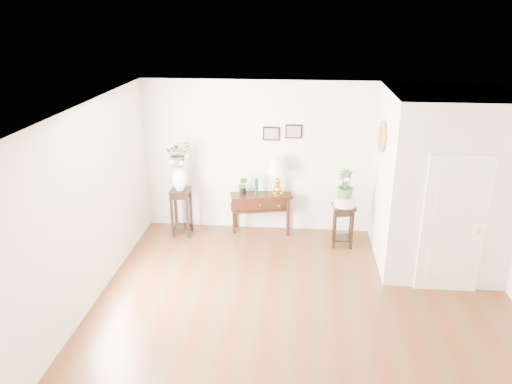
# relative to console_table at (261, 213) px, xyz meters

# --- Properties ---
(floor) EXTENTS (6.00, 5.50, 0.02)m
(floor) POSITION_rel_console_table_xyz_m (0.81, -2.57, -0.37)
(floor) COLOR #5D2C15
(floor) RESTS_ON ground
(ceiling) EXTENTS (6.00, 5.50, 0.02)m
(ceiling) POSITION_rel_console_table_xyz_m (0.81, -2.57, 2.43)
(ceiling) COLOR white
(ceiling) RESTS_ON ground
(wall_back) EXTENTS (6.00, 0.02, 2.80)m
(wall_back) POSITION_rel_console_table_xyz_m (0.81, 0.18, 1.03)
(wall_back) COLOR silver
(wall_back) RESTS_ON ground
(wall_front) EXTENTS (6.00, 0.02, 2.80)m
(wall_front) POSITION_rel_console_table_xyz_m (0.81, -5.32, 1.03)
(wall_front) COLOR silver
(wall_front) RESTS_ON ground
(wall_left) EXTENTS (0.02, 5.50, 2.80)m
(wall_left) POSITION_rel_console_table_xyz_m (-2.19, -2.57, 1.03)
(wall_left) COLOR silver
(wall_left) RESTS_ON ground
(partition) EXTENTS (1.80, 1.95, 2.80)m
(partition) POSITION_rel_console_table_xyz_m (2.91, -0.79, 1.03)
(partition) COLOR silver
(partition) RESTS_ON floor
(door) EXTENTS (0.90, 0.05, 2.10)m
(door) POSITION_rel_console_table_xyz_m (2.91, -1.79, 0.68)
(door) COLOR silver
(door) RESTS_ON floor
(art_print_left) EXTENTS (0.30, 0.02, 0.25)m
(art_print_left) POSITION_rel_console_table_xyz_m (0.16, 0.16, 1.48)
(art_print_left) COLOR black
(art_print_left) RESTS_ON wall_back
(art_print_right) EXTENTS (0.30, 0.02, 0.25)m
(art_print_right) POSITION_rel_console_table_xyz_m (0.56, 0.16, 1.53)
(art_print_right) COLOR black
(art_print_right) RESTS_ON wall_back
(wall_ornament) EXTENTS (0.07, 0.51, 0.51)m
(wall_ornament) POSITION_rel_console_table_xyz_m (1.97, -0.67, 1.68)
(wall_ornament) COLOR orange
(wall_ornament) RESTS_ON partition
(console_table) EXTENTS (1.18, 0.62, 0.75)m
(console_table) POSITION_rel_console_table_xyz_m (0.00, 0.00, 0.00)
(console_table) COLOR black
(console_table) RESTS_ON floor
(table_lamp) EXTENTS (0.46, 0.46, 0.71)m
(table_lamp) POSITION_rel_console_table_xyz_m (0.30, 0.00, 0.72)
(table_lamp) COLOR gold
(table_lamp) RESTS_ON console_table
(green_vase) EXTENTS (0.07, 0.07, 0.30)m
(green_vase) POSITION_rel_console_table_xyz_m (-0.09, 0.00, 0.54)
(green_vase) COLOR #094024
(green_vase) RESTS_ON console_table
(potted_plant) EXTENTS (0.21, 0.19, 0.31)m
(potted_plant) POSITION_rel_console_table_xyz_m (-0.34, 0.00, 0.53)
(potted_plant) COLOR #375D2C
(potted_plant) RESTS_ON console_table
(plant_stand_a) EXTENTS (0.35, 0.35, 0.89)m
(plant_stand_a) POSITION_rel_console_table_xyz_m (-1.45, -0.26, 0.07)
(plant_stand_a) COLOR black
(plant_stand_a) RESTS_ON floor
(porcelain_vase) EXTENTS (0.34, 0.34, 0.48)m
(porcelain_vase) POSITION_rel_console_table_xyz_m (-1.45, -0.26, 0.74)
(porcelain_vase) COLOR silver
(porcelain_vase) RESTS_ON plant_stand_a
(lily_arrangement) EXTENTS (0.54, 0.51, 0.48)m
(lily_arrangement) POSITION_rel_console_table_xyz_m (-1.45, -0.26, 1.16)
(lily_arrangement) COLOR #375D2C
(lily_arrangement) RESTS_ON porcelain_vase
(plant_stand_b) EXTENTS (0.42, 0.42, 0.75)m
(plant_stand_b) POSITION_rel_console_table_xyz_m (1.48, -0.43, 0.00)
(plant_stand_b) COLOR black
(plant_stand_b) RESTS_ON floor
(ceramic_bowl) EXTENTS (0.40, 0.40, 0.16)m
(ceramic_bowl) POSITION_rel_console_table_xyz_m (1.48, -0.43, 0.46)
(ceramic_bowl) COLOR #EEE5CC
(ceramic_bowl) RESTS_ON plant_stand_b
(narcissus) EXTENTS (0.35, 0.35, 0.52)m
(narcissus) POSITION_rel_console_table_xyz_m (1.48, -0.43, 0.76)
(narcissus) COLOR #375D2C
(narcissus) RESTS_ON ceramic_bowl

